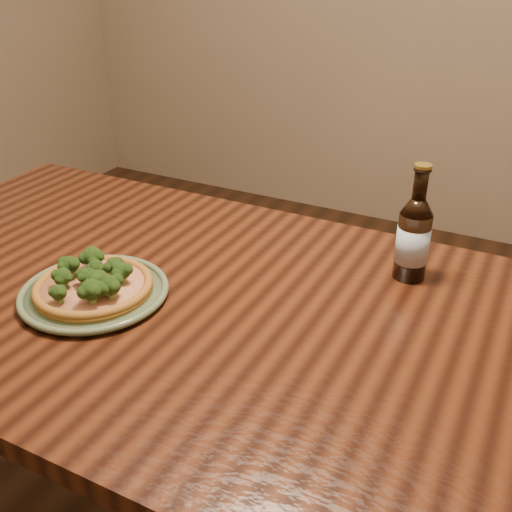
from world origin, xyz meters
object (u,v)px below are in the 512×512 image
at_px(pizza, 93,284).
at_px(table, 186,330).
at_px(plate, 94,292).
at_px(beer_bottle, 413,237).

bearing_deg(pizza, table, 34.26).
distance_m(plate, pizza, 0.02).
bearing_deg(beer_bottle, table, -134.98).
bearing_deg(plate, pizza, -31.23).
xyz_separation_m(table, plate, (-0.14, -0.10, 0.10)).
distance_m(table, beer_bottle, 0.50).
distance_m(plate, beer_bottle, 0.64).
height_order(table, pizza, pizza).
relative_size(pizza, beer_bottle, 0.94).
xyz_separation_m(plate, pizza, (0.00, -0.00, 0.02)).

